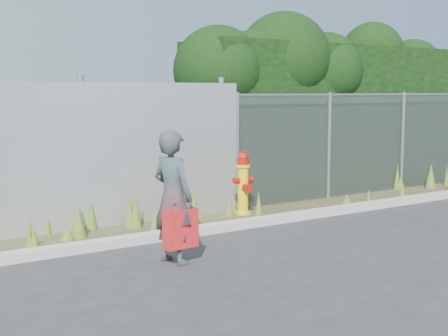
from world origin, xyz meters
name	(u,v)px	position (x,y,z in m)	size (l,w,h in m)	color
ground	(306,257)	(0.00, 0.00, 0.00)	(80.00, 80.00, 0.00)	#313133
curb	(226,226)	(0.00, 1.80, 0.06)	(16.00, 0.22, 0.12)	#AFA99E
weed_strip	(188,216)	(-0.27, 2.44, 0.14)	(16.00, 1.32, 0.54)	#453F27
chainlink_fence	(367,143)	(4.25, 3.00, 1.03)	(6.50, 0.07, 2.05)	gray
hedge	(331,96)	(4.15, 3.98, 1.97)	(7.78, 1.91, 3.63)	black
fire_hydrant	(243,184)	(0.88, 2.58, 0.53)	(0.36, 0.33, 1.09)	yellow
woman	(173,197)	(-1.51, 0.70, 0.80)	(0.59, 0.38, 1.61)	#10676B
red_tote_bag	(181,228)	(-1.49, 0.55, 0.45)	(0.42, 0.16, 0.55)	#B90A31
black_shoulder_bag	(171,174)	(-1.45, 0.84, 1.06)	(0.24, 0.10, 0.18)	black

